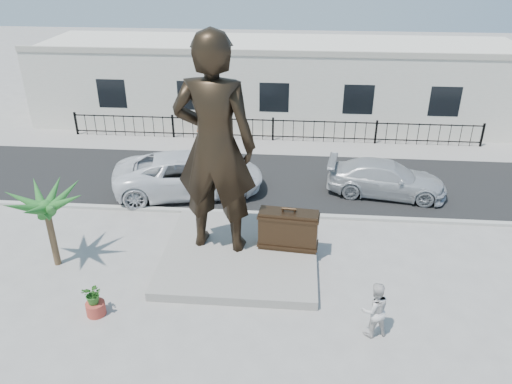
# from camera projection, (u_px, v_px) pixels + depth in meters

# --- Properties ---
(ground) EXTENTS (100.00, 100.00, 0.00)m
(ground) POSITION_uv_depth(u_px,v_px,m) (251.00, 285.00, 15.89)
(ground) COLOR #9E9991
(ground) RESTS_ON ground
(street) EXTENTS (40.00, 7.00, 0.01)m
(street) POSITION_uv_depth(u_px,v_px,m) (267.00, 178.00, 22.99)
(street) COLOR black
(street) RESTS_ON ground
(curb) EXTENTS (40.00, 0.25, 0.12)m
(curb) POSITION_uv_depth(u_px,v_px,m) (261.00, 214.00, 19.86)
(curb) COLOR #A5A399
(curb) RESTS_ON ground
(far_sidewalk) EXTENTS (40.00, 2.50, 0.02)m
(far_sidewalk) POSITION_uv_depth(u_px,v_px,m) (272.00, 146.00, 26.54)
(far_sidewalk) COLOR #9E9991
(far_sidewalk) RESTS_ON ground
(plinth) EXTENTS (5.20, 5.20, 0.30)m
(plinth) POSITION_uv_depth(u_px,v_px,m) (240.00, 253.00, 17.19)
(plinth) COLOR gray
(plinth) RESTS_ON ground
(fence) EXTENTS (22.00, 0.10, 1.20)m
(fence) POSITION_uv_depth(u_px,v_px,m) (273.00, 130.00, 26.99)
(fence) COLOR black
(fence) RESTS_ON ground
(building) EXTENTS (28.00, 7.00, 4.40)m
(building) POSITION_uv_depth(u_px,v_px,m) (277.00, 81.00, 29.99)
(building) COLOR silver
(building) RESTS_ON ground
(statue) EXTENTS (2.86, 2.05, 7.33)m
(statue) POSITION_uv_depth(u_px,v_px,m) (215.00, 146.00, 15.82)
(statue) COLOR black
(statue) RESTS_ON plinth
(suitcase) EXTENTS (2.04, 0.81, 1.40)m
(suitcase) POSITION_uv_depth(u_px,v_px,m) (288.00, 230.00, 16.96)
(suitcase) COLOR #322215
(suitcase) RESTS_ON plinth
(tourist) EXTENTS (0.96, 0.84, 1.68)m
(tourist) POSITION_uv_depth(u_px,v_px,m) (374.00, 310.00, 13.54)
(tourist) COLOR beige
(tourist) RESTS_ON ground
(car_white) EXTENTS (6.77, 4.20, 1.75)m
(car_white) POSITION_uv_depth(u_px,v_px,m) (189.00, 174.00, 21.29)
(car_white) COLOR silver
(car_white) RESTS_ON street
(car_silver) EXTENTS (5.22, 2.71, 1.45)m
(car_silver) POSITION_uv_depth(u_px,v_px,m) (386.00, 179.00, 21.21)
(car_silver) COLOR #B0B3B5
(car_silver) RESTS_ON street
(worker) EXTENTS (1.13, 0.71, 1.66)m
(worker) POSITION_uv_depth(u_px,v_px,m) (207.00, 126.00, 26.75)
(worker) COLOR #FF5D0D
(worker) RESTS_ON far_sidewalk
(palm_tree) EXTENTS (1.80, 1.80, 3.20)m
(palm_tree) POSITION_uv_depth(u_px,v_px,m) (58.00, 264.00, 16.91)
(palm_tree) COLOR #215C21
(palm_tree) RESTS_ON ground
(planter) EXTENTS (0.56, 0.56, 0.40)m
(planter) POSITION_uv_depth(u_px,v_px,m) (96.00, 308.00, 14.55)
(planter) COLOR #AA3A2D
(planter) RESTS_ON ground
(shrub) EXTENTS (0.69, 0.63, 0.65)m
(shrub) POSITION_uv_depth(u_px,v_px,m) (93.00, 294.00, 14.32)
(shrub) COLOR #2D6320
(shrub) RESTS_ON planter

